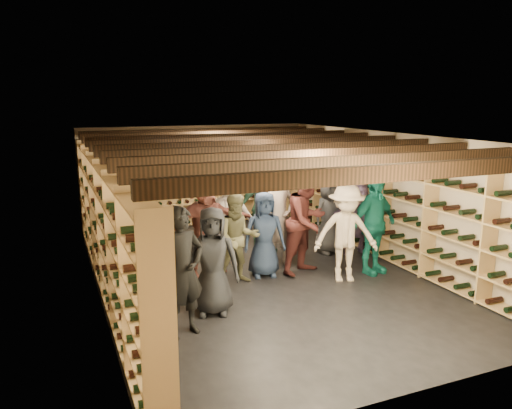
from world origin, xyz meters
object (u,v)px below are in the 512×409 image
at_px(person_4, 374,225).
at_px(person_0, 212,261).
at_px(person_7, 279,218).
at_px(person_10, 263,206).
at_px(person_6, 264,234).
at_px(person_11, 358,218).
at_px(crate_loose, 268,231).
at_px(crate_stack_right, 216,222).
at_px(person_1, 183,272).
at_px(person_8, 307,221).
at_px(person_2, 238,239).
at_px(crate_stack_left, 224,222).
at_px(person_5, 206,224).
at_px(person_12, 329,216).
at_px(person_3, 346,233).
at_px(person_9, 228,217).

bearing_deg(person_4, person_0, 177.45).
distance_m(person_7, person_10, 0.93).
distance_m(person_6, person_7, 0.58).
bearing_deg(person_11, crate_loose, 115.85).
xyz_separation_m(crate_stack_right, crate_loose, (1.17, -0.25, -0.25)).
distance_m(crate_loose, person_4, 3.21).
height_order(person_1, person_8, person_8).
relative_size(crate_loose, person_10, 0.27).
xyz_separation_m(crate_stack_right, person_8, (0.74, -2.83, 0.60)).
distance_m(person_0, person_2, 1.27).
xyz_separation_m(crate_stack_left, person_8, (0.68, -2.41, 0.52)).
bearing_deg(person_5, person_2, -69.99).
bearing_deg(person_7, person_4, -44.08).
distance_m(person_10, person_12, 1.32).
bearing_deg(person_5, person_8, -31.17).
distance_m(person_5, person_7, 1.34).
distance_m(person_8, person_12, 1.31).
height_order(person_2, person_11, person_2).
xyz_separation_m(person_0, person_3, (2.46, 0.40, 0.05)).
bearing_deg(person_10, person_7, -110.41).
bearing_deg(person_10, crate_loose, 45.62).
height_order(person_3, person_4, person_4).
bearing_deg(person_11, person_8, -159.40).
height_order(person_3, person_10, person_10).
relative_size(person_0, person_11, 1.05).
bearing_deg(person_1, crate_stack_left, 44.61).
distance_m(person_2, person_11, 2.77).
bearing_deg(person_3, person_1, -143.56).
bearing_deg(person_7, person_8, -66.96).
relative_size(person_7, person_12, 1.20).
distance_m(crate_stack_left, person_0, 3.70).
bearing_deg(crate_stack_right, person_6, -89.96).
height_order(person_1, person_7, person_7).
height_order(crate_loose, person_7, person_7).
bearing_deg(person_7, person_3, -65.98).
height_order(crate_stack_right, person_11, person_11).
distance_m(crate_stack_right, person_8, 2.99).
relative_size(crate_stack_left, person_4, 0.49).
relative_size(crate_stack_right, person_0, 0.44).
bearing_deg(crate_loose, person_3, -90.27).
relative_size(crate_loose, person_4, 0.29).
distance_m(person_7, person_11, 1.75).
distance_m(person_2, person_7, 1.09).
xyz_separation_m(person_2, person_10, (1.05, 1.38, 0.19)).
bearing_deg(person_5, person_7, -16.87).
relative_size(person_8, person_9, 1.04).
bearing_deg(person_11, person_7, -177.68).
bearing_deg(person_2, person_5, 129.15).
height_order(person_2, person_10, person_10).
relative_size(person_0, person_5, 0.87).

